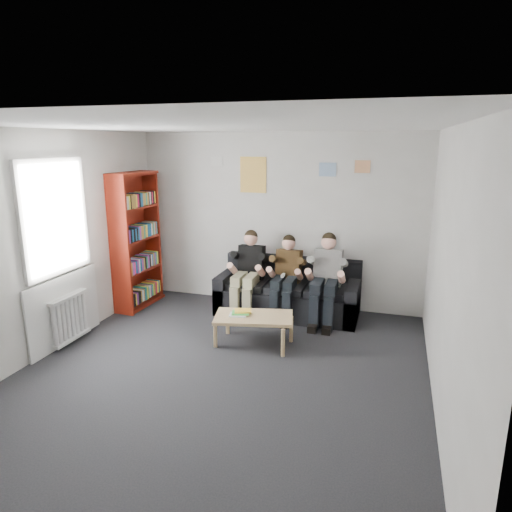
{
  "coord_description": "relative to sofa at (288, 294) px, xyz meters",
  "views": [
    {
      "loc": [
        1.76,
        -4.33,
        2.54
      ],
      "look_at": [
        0.01,
        1.3,
        1.07
      ],
      "focal_mm": 32.0,
      "sensor_mm": 36.0,
      "label": 1
    }
  ],
  "objects": [
    {
      "name": "sofa",
      "position": [
        0.0,
        0.0,
        0.0
      ],
      "size": [
        2.11,
        0.86,
        0.81
      ],
      "color": "black",
      "rests_on": "ground"
    },
    {
      "name": "poster_blue",
      "position": [
        0.47,
        0.39,
        1.86
      ],
      "size": [
        0.25,
        0.01,
        0.2
      ],
      "primitive_type": "cube",
      "color": "#3B84CB",
      "rests_on": "room_shell"
    },
    {
      "name": "person_right",
      "position": [
        0.59,
        -0.2,
        0.35
      ],
      "size": [
        0.4,
        0.85,
        1.29
      ],
      "rotation": [
        0.0,
        0.0,
        -0.03
      ],
      "color": "white",
      "rests_on": "sofa"
    },
    {
      "name": "bookshelf",
      "position": [
        -2.34,
        -0.35,
        0.76
      ],
      "size": [
        0.32,
        0.95,
        2.11
      ],
      "rotation": [
        0.0,
        0.0,
        -0.06
      ],
      "color": "maroon",
      "rests_on": "ground"
    },
    {
      "name": "poster_sign",
      "position": [
        -1.28,
        0.39,
        1.96
      ],
      "size": [
        0.2,
        0.01,
        0.14
      ],
      "primitive_type": "cube",
      "color": "silver",
      "rests_on": "room_shell"
    },
    {
      "name": "poster_pink",
      "position": [
        0.97,
        0.39,
        1.91
      ],
      "size": [
        0.22,
        0.01,
        0.18
      ],
      "primitive_type": "cube",
      "color": "#D3427B",
      "rests_on": "room_shell"
    },
    {
      "name": "person_middle",
      "position": [
        -0.0,
        -0.19,
        0.32
      ],
      "size": [
        0.36,
        0.78,
        1.22
      ],
      "rotation": [
        0.0,
        0.0,
        -0.05
      ],
      "color": "#4E341A",
      "rests_on": "sofa"
    },
    {
      "name": "window",
      "position": [
        -2.5,
        -1.9,
        0.74
      ],
      "size": [
        0.05,
        1.3,
        2.36
      ],
      "color": "white",
      "rests_on": "room_shell"
    },
    {
      "name": "poster_large",
      "position": [
        -0.68,
        0.39,
        1.76
      ],
      "size": [
        0.42,
        0.01,
        0.55
      ],
      "primitive_type": "cube",
      "color": "#EFE454",
      "rests_on": "room_shell"
    },
    {
      "name": "person_left",
      "position": [
        -0.59,
        -0.19,
        0.34
      ],
      "size": [
        0.38,
        0.82,
        1.26
      ],
      "rotation": [
        0.0,
        0.0,
        0.02
      ],
      "color": "black",
      "rests_on": "sofa"
    },
    {
      "name": "radiator",
      "position": [
        -2.43,
        -1.9,
        0.06
      ],
      "size": [
        0.1,
        0.64,
        0.6
      ],
      "color": "white",
      "rests_on": "ground"
    },
    {
      "name": "game_cases",
      "position": [
        -0.34,
        -1.25,
        0.13
      ],
      "size": [
        0.26,
        0.23,
        0.05
      ],
      "rotation": [
        0.0,
        0.0,
        0.2
      ],
      "color": "silver",
      "rests_on": "coffee_table"
    },
    {
      "name": "room_shell",
      "position": [
        -0.28,
        -2.1,
        1.06
      ],
      "size": [
        5.0,
        5.0,
        5.0
      ],
      "color": "black",
      "rests_on": "ground"
    },
    {
      "name": "coffee_table",
      "position": [
        -0.16,
        -1.24,
        0.05
      ],
      "size": [
        0.98,
        0.54,
        0.39
      ],
      "rotation": [
        0.0,
        0.0,
        0.22
      ],
      "color": "tan",
      "rests_on": "ground"
    }
  ]
}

